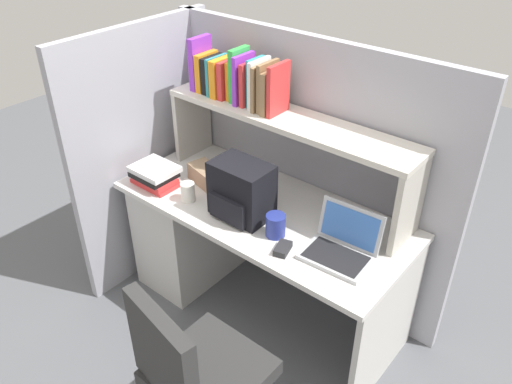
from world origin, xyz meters
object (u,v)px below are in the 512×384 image
Objects in this scene: laptop at (342,246)px; paper_cup at (188,192)px; computer_mouse at (283,249)px; snack_canister at (276,225)px; backpack at (241,191)px; tissue_box at (207,175)px.

paper_cup is at bearing -171.29° from laptop.
computer_mouse is 0.13m from snack_canister.
laptop reaches higher than snack_canister.
tissue_box is (-0.35, 0.11, -0.09)m from backpack.
tissue_box is at bearing 176.52° from laptop.
paper_cup is 0.19m from tissue_box.
snack_canister is at bearing 5.72° from paper_cup.
backpack is at bearing -174.71° from laptop.
tissue_box is (-0.69, 0.21, 0.03)m from computer_mouse.
laptop is 0.33m from snack_canister.
paper_cup is (-0.65, 0.02, 0.04)m from computer_mouse.
computer_mouse is (-0.22, -0.15, -0.03)m from laptop.
laptop is at bearing 13.66° from snack_canister.
computer_mouse is 0.47× the size of tissue_box.
snack_canister is at bearing 127.51° from computer_mouse.
backpack is (-0.56, -0.05, 0.09)m from laptop.
computer_mouse is at bearing -144.88° from laptop.
paper_cup is at bearing -174.28° from snack_canister.
computer_mouse is 0.99× the size of paper_cup.
backpack is 0.33m from paper_cup.
backpack reaches higher than snack_canister.
laptop is at bearing 19.35° from computer_mouse.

